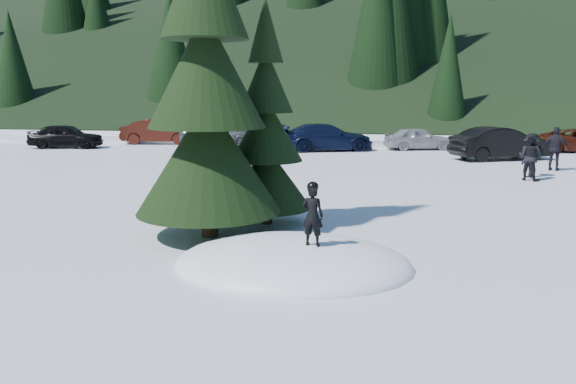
% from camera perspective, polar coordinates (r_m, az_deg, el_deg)
% --- Properties ---
extents(ground, '(200.00, 200.00, 0.00)m').
position_cam_1_polar(ground, '(10.56, 0.54, -7.46)').
color(ground, white).
rests_on(ground, ground).
extents(snow_mound, '(4.48, 3.52, 0.96)m').
position_cam_1_polar(snow_mound, '(10.56, 0.54, -7.46)').
color(snow_mound, white).
rests_on(snow_mound, ground).
extents(forest_hillside, '(200.00, 60.00, 25.00)m').
position_cam_1_polar(forest_hillside, '(64.61, 8.97, 18.45)').
color(forest_hillside, black).
rests_on(forest_hillside, ground).
extents(spruce_tall, '(3.20, 3.20, 8.60)m').
position_cam_1_polar(spruce_tall, '(12.34, -8.31, 10.65)').
color(spruce_tall, black).
rests_on(spruce_tall, ground).
extents(spruce_short, '(2.20, 2.20, 5.37)m').
position_cam_1_polar(spruce_short, '(13.47, -2.23, 5.54)').
color(spruce_short, black).
rests_on(spruce_short, ground).
extents(child_skier, '(0.43, 0.32, 1.08)m').
position_cam_1_polar(child_skier, '(10.01, 2.51, -2.41)').
color(child_skier, black).
rests_on(child_skier, snow_mound).
extents(adult_0, '(1.05, 1.01, 1.71)m').
position_cam_1_polar(adult_0, '(22.03, 23.36, 3.30)').
color(adult_0, black).
rests_on(adult_0, ground).
extents(adult_1, '(1.12, 0.78, 1.77)m').
position_cam_1_polar(adult_1, '(25.13, 25.53, 3.97)').
color(adult_1, black).
rests_on(adult_1, ground).
extents(adult_2, '(1.12, 1.15, 1.58)m').
position_cam_1_polar(adult_2, '(22.87, 23.42, 3.36)').
color(adult_2, black).
rests_on(adult_2, ground).
extents(car_0, '(4.22, 2.26, 1.37)m').
position_cam_1_polar(car_0, '(34.09, -21.65, 5.32)').
color(car_0, black).
rests_on(car_0, ground).
extents(car_1, '(4.67, 2.26, 1.48)m').
position_cam_1_polar(car_1, '(35.12, -12.94, 6.00)').
color(car_1, '#361109').
rests_on(car_1, ground).
extents(car_2, '(4.88, 2.68, 1.29)m').
position_cam_1_polar(car_2, '(33.34, -6.90, 5.81)').
color(car_2, '#4E5156').
rests_on(car_2, ground).
extents(car_3, '(5.39, 3.58, 1.45)m').
position_cam_1_polar(car_3, '(30.37, 3.94, 5.57)').
color(car_3, black).
rests_on(car_3, ground).
extents(car_4, '(3.88, 2.38, 1.23)m').
position_cam_1_polar(car_4, '(31.63, 13.06, 5.33)').
color(car_4, '#989AA0').
rests_on(car_4, ground).
extents(car_5, '(4.88, 3.32, 1.52)m').
position_cam_1_polar(car_5, '(28.13, 20.80, 4.63)').
color(car_5, black).
rests_on(car_5, ground).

